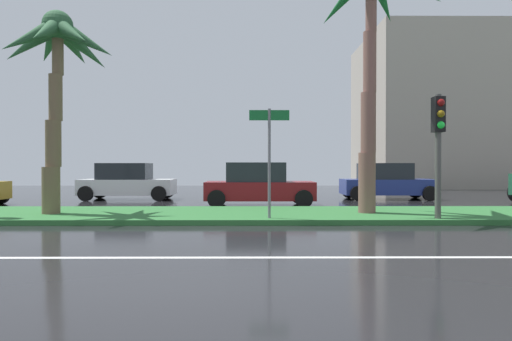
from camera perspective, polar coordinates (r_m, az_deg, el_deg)
The scene contains 11 objects.
ground_plane at distance 14.56m, azimuth -4.78°, elevation -5.84°, with size 90.00×42.00×0.10m, color black.
near_lane_divider_stripe at distance 7.67m, azimuth -8.93°, elevation -11.22°, with size 81.00×0.14×0.01m, color white.
median_strip at distance 13.56m, azimuth -5.11°, elevation -5.78°, with size 85.50×4.00×0.15m, color #2D6B33.
palm_tree_mid_left at distance 14.93m, azimuth -24.54°, elevation 13.74°, with size 3.52×3.68×6.16m.
palm_tree_centre_left at distance 14.48m, azimuth 14.71°, elevation 19.86°, with size 4.79×4.42×7.90m.
traffic_signal_median_right at distance 12.81m, azimuth 22.83°, elevation 4.57°, with size 0.28×0.43×3.38m.
street_name_sign at distance 11.91m, azimuth 1.76°, elevation 3.00°, with size 1.10×0.08×3.00m.
car_in_traffic_second at distance 21.37m, azimuth -16.58°, elevation -1.47°, with size 4.30×2.02×1.72m.
car_in_traffic_third at distance 17.29m, azimuth 0.34°, elevation -1.92°, with size 4.30×2.02×1.72m.
car_in_traffic_fourth at distance 21.55m, azimuth 16.78°, elevation -1.46°, with size 4.30×2.02×1.72m.
building_far_right at distance 39.81m, azimuth 29.56°, elevation 6.63°, with size 21.63×10.43×11.68m.
Camera 1 is at (1.13, -5.43, 1.57)m, focal length 30.47 mm.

